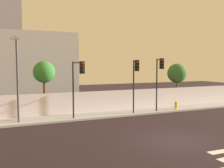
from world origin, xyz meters
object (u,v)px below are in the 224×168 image
object	(u,v)px
traffic_light_right	(159,73)
traffic_light_left	(135,75)
traffic_light_center	(78,77)
roadside_tree_midleft	(177,73)
roadside_tree_leftmost	(44,73)
street_lamp_curbside	(17,72)
fire_hydrant	(176,105)

from	to	relation	value
traffic_light_right	traffic_light_left	bearing A→B (deg)	178.61
traffic_light_center	roadside_tree_midleft	xyz separation A→B (m)	(11.96, 3.68, -0.02)
traffic_light_right	roadside_tree_leftmost	bearing A→B (deg)	159.52
street_lamp_curbside	traffic_light_right	bearing A→B (deg)	-2.39
traffic_light_right	roadside_tree_leftmost	size ratio (longest dim) A/B	1.02
traffic_light_left	traffic_light_center	bearing A→B (deg)	-176.91
traffic_light_center	street_lamp_curbside	world-z (taller)	street_lamp_curbside
traffic_light_center	roadside_tree_midleft	world-z (taller)	traffic_light_center
traffic_light_center	street_lamp_curbside	size ratio (longest dim) A/B	0.73
traffic_light_left	fire_hydrant	distance (m)	5.52
traffic_light_right	street_lamp_curbside	size ratio (longest dim) A/B	0.78
street_lamp_curbside	traffic_light_left	bearing A→B (deg)	-2.64
traffic_light_left	street_lamp_curbside	size ratio (longest dim) A/B	0.76
street_lamp_curbside	roadside_tree_midleft	bearing A→B (deg)	10.46
roadside_tree_midleft	roadside_tree_leftmost	bearing A→B (deg)	180.00
traffic_light_right	roadside_tree_leftmost	world-z (taller)	traffic_light_right
traffic_light_left	roadside_tree_leftmost	bearing A→B (deg)	153.83
traffic_light_left	roadside_tree_leftmost	distance (m)	7.73
traffic_light_left	roadside_tree_midleft	distance (m)	7.73
traffic_light_center	roadside_tree_midleft	distance (m)	12.51
traffic_light_center	roadside_tree_leftmost	bearing A→B (deg)	117.55
traffic_light_center	traffic_light_right	xyz separation A→B (m)	(7.36, 0.21, 0.18)
traffic_light_center	roadside_tree_leftmost	size ratio (longest dim) A/B	0.95
traffic_light_center	traffic_light_right	bearing A→B (deg)	1.66
traffic_light_left	traffic_light_center	distance (m)	5.03
fire_hydrant	roadside_tree_midleft	world-z (taller)	roadside_tree_midleft
traffic_light_right	fire_hydrant	distance (m)	3.86
fire_hydrant	roadside_tree_midleft	size ratio (longest dim) A/B	0.17
traffic_light_right	roadside_tree_midleft	xyz separation A→B (m)	(4.60, 3.47, -0.20)
traffic_light_left	street_lamp_curbside	world-z (taller)	street_lamp_curbside
roadside_tree_midleft	traffic_light_right	bearing A→B (deg)	-142.99
traffic_light_center	fire_hydrant	world-z (taller)	traffic_light_center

